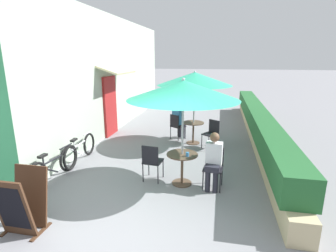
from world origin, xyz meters
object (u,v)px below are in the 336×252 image
at_px(patio_table_near, 182,163).
at_px(menu_board, 22,202).
at_px(coffee_cup_near, 187,154).
at_px(patio_table_mid, 193,129).
at_px(cafe_chair_near_left, 152,160).
at_px(bicycle_leaning, 53,166).
at_px(cafe_chair_near_right, 214,164).
at_px(seated_patron_mid_right, 179,119).
at_px(patio_umbrella_mid, 195,79).
at_px(bicycle_second, 80,150).
at_px(cafe_chair_mid_left, 212,132).
at_px(cafe_chair_mid_right, 177,125).
at_px(seated_patron_near_right, 213,159).
at_px(patio_umbrella_near, 183,90).

xyz_separation_m(patio_table_near, menu_board, (-2.26, -2.13, 0.02)).
relative_size(patio_table_near, coffee_cup_near, 7.84).
bearing_deg(patio_table_mid, menu_board, -113.64).
distance_m(cafe_chair_near_left, bicycle_leaning, 2.26).
relative_size(cafe_chair_near_right, seated_patron_mid_right, 0.70).
relative_size(cafe_chair_near_left, menu_board, 0.85).
bearing_deg(patio_table_mid, patio_umbrella_mid, -97.13).
xyz_separation_m(cafe_chair_near_left, bicycle_second, (-2.19, 0.73, -0.18)).
bearing_deg(bicycle_leaning, cafe_chair_mid_left, 44.76).
bearing_deg(cafe_chair_mid_right, menu_board, -72.40).
distance_m(patio_table_mid, patio_umbrella_mid, 1.62).
bearing_deg(menu_board, patio_umbrella_mid, 66.67).
bearing_deg(menu_board, seated_patron_near_right, 34.89).
distance_m(patio_umbrella_near, seated_patron_mid_right, 3.64).
xyz_separation_m(patio_table_mid, cafe_chair_mid_left, (0.61, -0.32, 0.04)).
distance_m(cafe_chair_near_right, cafe_chair_mid_right, 3.48).
xyz_separation_m(patio_umbrella_near, cafe_chair_mid_left, (0.55, 2.57, -1.58)).
xyz_separation_m(cafe_chair_near_right, seated_patron_mid_right, (-1.29, 3.30, 0.17)).
xyz_separation_m(patio_umbrella_near, bicycle_second, (-2.87, 0.72, -1.76)).
bearing_deg(bicycle_leaning, patio_table_mid, 53.21).
relative_size(patio_umbrella_near, bicycle_leaning, 1.38).
height_order(coffee_cup_near, menu_board, menu_board).
bearing_deg(coffee_cup_near, bicycle_leaning, -174.61).
xyz_separation_m(cafe_chair_near_left, coffee_cup_near, (0.81, -0.11, 0.23)).
distance_m(cafe_chair_mid_right, seated_patron_mid_right, 0.20).
relative_size(cafe_chair_near_right, patio_table_mid, 1.23).
bearing_deg(patio_umbrella_near, seated_patron_mid_right, 100.42).
relative_size(patio_table_mid, bicycle_second, 0.41).
relative_size(patio_umbrella_near, patio_table_mid, 3.32).
bearing_deg(bicycle_second, patio_table_mid, 34.78).
xyz_separation_m(cafe_chair_mid_right, seated_patron_mid_right, (0.06, 0.09, 0.17)).
distance_m(cafe_chair_near_left, cafe_chair_mid_left, 2.86).
bearing_deg(patio_umbrella_near, menu_board, -136.70).
distance_m(bicycle_leaning, menu_board, 1.85).
bearing_deg(cafe_chair_near_left, patio_umbrella_near, 6.39).
bearing_deg(coffee_cup_near, cafe_chair_near_left, 172.03).
height_order(cafe_chair_near_right, patio_table_mid, cafe_chair_near_right).
distance_m(coffee_cup_near, menu_board, 3.13).
height_order(cafe_chair_mid_right, menu_board, menu_board).
relative_size(cafe_chair_mid_left, cafe_chair_mid_right, 1.00).
distance_m(patio_table_near, coffee_cup_near, 0.32).
bearing_deg(bicycle_second, cafe_chair_mid_left, 25.53).
relative_size(patio_umbrella_near, seated_patron_mid_right, 1.88).
distance_m(cafe_chair_near_left, seated_patron_near_right, 1.38).
relative_size(patio_umbrella_near, bicycle_second, 1.37).
relative_size(patio_umbrella_near, cafe_chair_near_right, 2.70).
bearing_deg(seated_patron_mid_right, cafe_chair_near_right, -34.40).
bearing_deg(patio_umbrella_near, patio_umbrella_mid, 91.24).
xyz_separation_m(seated_patron_near_right, cafe_chair_mid_right, (-1.35, 3.32, -0.17)).
bearing_deg(cafe_chair_mid_left, seated_patron_mid_right, 1.72).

